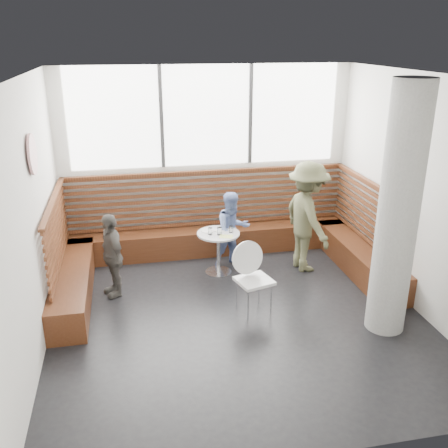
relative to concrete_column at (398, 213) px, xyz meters
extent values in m
cube|color=silver|center=(-1.85, 0.60, 0.00)|extent=(5.00, 5.00, 3.20)
cube|color=black|center=(-1.85, 0.60, -1.60)|extent=(5.00, 5.00, 0.01)
cube|color=white|center=(-1.85, 0.60, 1.60)|extent=(5.00, 5.00, 0.01)
cube|color=white|center=(-1.85, 3.08, 0.77)|extent=(4.50, 0.02, 1.65)
cube|color=#3F3F42|center=(-2.60, 3.06, 0.77)|extent=(0.06, 0.04, 1.65)
cube|color=#3F3F42|center=(-1.10, 3.06, 0.77)|extent=(0.06, 0.04, 1.65)
cube|color=#442211|center=(-1.85, 2.85, -1.38)|extent=(5.00, 0.50, 0.45)
cube|color=#442211|center=(-4.10, 1.85, -1.38)|extent=(0.50, 2.50, 0.45)
cube|color=#442211|center=(0.40, 1.85, -1.38)|extent=(0.50, 2.50, 0.45)
cube|color=#4A2412|center=(-1.85, 3.02, -0.65)|extent=(4.88, 0.08, 0.98)
cube|color=#4A2412|center=(-4.27, 1.85, -0.65)|extent=(0.08, 2.38, 0.98)
cube|color=#4A2412|center=(0.57, 1.85, -0.65)|extent=(0.08, 2.38, 0.98)
cylinder|color=gray|center=(0.00, 0.00, 0.00)|extent=(0.50, 0.50, 3.20)
cylinder|color=white|center=(-4.31, 1.00, 0.70)|extent=(0.03, 0.50, 0.50)
cylinder|color=silver|center=(-1.86, 2.01, -1.59)|extent=(0.43, 0.43, 0.02)
cylinder|color=silver|center=(-1.86, 2.01, -1.25)|extent=(0.06, 0.06, 0.67)
cylinder|color=#B7B7BA|center=(-1.86, 2.01, -0.92)|extent=(0.68, 0.68, 0.03)
cube|color=white|center=(-1.61, 0.70, -1.12)|extent=(0.45, 0.43, 0.04)
cylinder|color=white|center=(-1.61, 0.89, -0.85)|extent=(0.47, 0.11, 0.47)
cylinder|color=silver|center=(-1.79, 0.54, -1.37)|extent=(0.02, 0.02, 0.46)
cylinder|color=silver|center=(-1.43, 0.54, -1.37)|extent=(0.02, 0.02, 0.46)
cylinder|color=silver|center=(-1.79, 0.86, -1.37)|extent=(0.02, 0.02, 0.46)
cylinder|color=silver|center=(-1.43, 0.86, -1.37)|extent=(0.02, 0.02, 0.46)
imported|color=brown|center=(-0.42, 1.90, -0.70)|extent=(0.83, 1.25, 1.81)
imported|color=#6D82BD|center=(-1.58, 2.22, -0.96)|extent=(0.74, 0.65, 1.28)
imported|color=#55524D|center=(-3.51, 1.62, -0.97)|extent=(0.53, 0.80, 1.27)
cylinder|color=white|center=(-2.01, 2.11, -0.89)|extent=(0.21, 0.21, 0.01)
cylinder|color=white|center=(-1.83, 2.10, -0.89)|extent=(0.18, 0.18, 0.01)
cylinder|color=white|center=(-2.00, 1.97, -0.85)|extent=(0.07, 0.07, 0.11)
cylinder|color=white|center=(-1.86, 1.94, -0.84)|extent=(0.08, 0.08, 0.12)
cylinder|color=white|center=(-1.65, 1.99, -0.85)|extent=(0.07, 0.07, 0.11)
cube|color=#A5C64C|center=(-1.77, 1.83, -0.90)|extent=(0.24, 0.21, 0.00)
camera|label=1|loc=(-3.22, -5.20, 2.03)|focal=40.00mm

